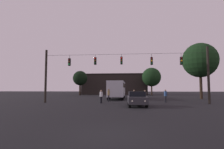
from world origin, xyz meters
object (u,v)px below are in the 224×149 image
(pedestrian_crossing_center, at_px, (134,95))
(pedestrian_crossing_left, at_px, (165,95))
(city_bus, at_px, (117,88))
(car_near_right, at_px, (137,98))
(pedestrian_near_bus, at_px, (101,96))
(tree_left_silhouette, at_px, (200,60))
(car_far_left, at_px, (113,93))
(pedestrian_crossing_right, at_px, (145,96))
(tree_behind_building, at_px, (80,78))
(tree_right_far, at_px, (151,77))
(pedestrian_trailing, at_px, (109,94))

(pedestrian_crossing_center, bearing_deg, pedestrian_crossing_left, -5.68)
(city_bus, distance_m, car_near_right, 13.88)
(pedestrian_near_bus, relative_size, tree_left_silhouette, 0.17)
(car_far_left, distance_m, pedestrian_crossing_right, 21.64)
(tree_behind_building, distance_m, tree_right_far, 19.42)
(city_bus, height_order, tree_behind_building, tree_behind_building)
(car_near_right, height_order, pedestrian_crossing_center, pedestrian_crossing_center)
(car_near_right, distance_m, pedestrian_crossing_right, 3.76)
(pedestrian_crossing_left, height_order, pedestrian_crossing_right, pedestrian_crossing_left)
(city_bus, distance_m, tree_right_far, 20.33)
(pedestrian_crossing_left, distance_m, pedestrian_near_bus, 8.38)
(pedestrian_crossing_center, height_order, pedestrian_crossing_right, pedestrian_crossing_center)
(pedestrian_crossing_right, height_order, tree_right_far, tree_right_far)
(tree_left_silhouette, relative_size, tree_behind_building, 1.48)
(pedestrian_near_bus, relative_size, tree_behind_building, 0.25)
(pedestrian_trailing, bearing_deg, car_near_right, -59.94)
(pedestrian_crossing_center, bearing_deg, car_far_left, 104.10)
(tree_behind_building, bearing_deg, city_bus, -55.18)
(pedestrian_crossing_left, distance_m, pedestrian_crossing_center, 4.06)
(pedestrian_crossing_left, xyz_separation_m, pedestrian_trailing, (-7.54, 0.87, 0.06))
(pedestrian_crossing_left, bearing_deg, car_far_left, 114.64)
(car_far_left, distance_m, tree_left_silhouette, 20.14)
(pedestrian_trailing, bearing_deg, tree_left_silhouette, 27.38)
(car_near_right, distance_m, tree_right_far, 32.59)
(pedestrian_crossing_left, bearing_deg, car_near_right, -125.33)
(pedestrian_crossing_left, bearing_deg, city_bus, 130.51)
(pedestrian_crossing_left, relative_size, pedestrian_trailing, 0.95)
(tree_behind_building, bearing_deg, car_far_left, -29.17)
(tree_behind_building, bearing_deg, pedestrian_crossing_center, -59.40)
(car_near_right, xyz_separation_m, tree_behind_building, (-14.24, 29.67, 3.79))
(city_bus, distance_m, car_far_left, 11.10)
(car_far_left, bearing_deg, car_near_right, -78.83)
(car_far_left, distance_m, pedestrian_near_bus, 21.13)
(pedestrian_crossing_left, bearing_deg, tree_left_silhouette, 48.88)
(pedestrian_crossing_left, bearing_deg, pedestrian_crossing_right, -145.99)
(tree_right_far, bearing_deg, tree_left_silhouette, -70.07)
(car_near_right, relative_size, car_far_left, 0.99)
(car_near_right, distance_m, tree_behind_building, 33.13)
(pedestrian_crossing_center, xyz_separation_m, pedestrian_trailing, (-3.50, 0.47, 0.09))
(pedestrian_trailing, relative_size, tree_behind_building, 0.27)
(pedestrian_near_bus, distance_m, tree_left_silhouette, 19.97)
(pedestrian_crossing_center, relative_size, tree_left_silhouette, 0.17)
(pedestrian_crossing_left, xyz_separation_m, tree_right_far, (1.17, 26.47, 3.98))
(city_bus, relative_size, car_far_left, 2.48)
(car_near_right, xyz_separation_m, pedestrian_trailing, (-3.66, 6.33, 0.21))
(pedestrian_crossing_left, relative_size, pedestrian_crossing_right, 1.04)
(city_bus, height_order, car_far_left, city_bus)
(tree_right_far, bearing_deg, tree_behind_building, -173.31)
(pedestrian_crossing_center, distance_m, tree_right_far, 26.88)
(pedestrian_crossing_center, relative_size, pedestrian_near_bus, 0.99)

